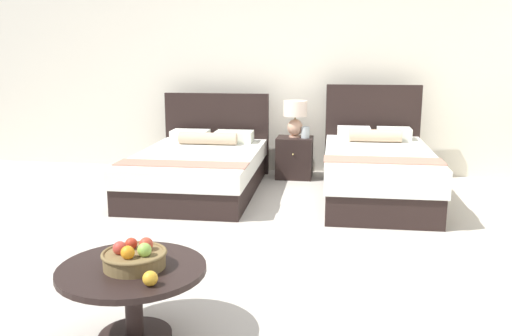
{
  "coord_description": "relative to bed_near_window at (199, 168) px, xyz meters",
  "views": [
    {
      "loc": [
        0.64,
        -4.41,
        1.63
      ],
      "look_at": [
        -0.15,
        0.47,
        0.56
      ],
      "focal_mm": 38.41,
      "sensor_mm": 36.0,
      "label": 1
    }
  ],
  "objects": [
    {
      "name": "loose_apple",
      "position": [
        0.7,
        -3.57,
        0.21
      ],
      "size": [
        0.08,
        0.08,
        0.08
      ],
      "color": "gold",
      "rests_on": "coffee_table"
    },
    {
      "name": "vase",
      "position": [
        1.17,
        0.82,
        0.33
      ],
      "size": [
        0.11,
        0.11,
        0.15
      ],
      "color": "silver",
      "rests_on": "nightstand"
    },
    {
      "name": "nightstand",
      "position": [
        1.04,
        0.86,
        -0.0
      ],
      "size": [
        0.46,
        0.42,
        0.53
      ],
      "color": "black",
      "rests_on": "ground"
    },
    {
      "name": "bed_near_window",
      "position": [
        0.0,
        0.0,
        0.0
      ],
      "size": [
        1.43,
        2.22,
        1.07
      ],
      "color": "black",
      "rests_on": "ground"
    },
    {
      "name": "wall_back",
      "position": [
        1.02,
        1.33,
        1.08
      ],
      "size": [
        10.3,
        0.12,
        2.7
      ],
      "primitive_type": "cube",
      "color": "silver",
      "rests_on": "ground"
    },
    {
      "name": "ground_plane",
      "position": [
        1.02,
        -1.66,
        -0.28
      ],
      "size": [
        10.3,
        9.58,
        0.02
      ],
      "primitive_type": "cube",
      "color": "#B9B2A7"
    },
    {
      "name": "fruit_bowl",
      "position": [
        0.53,
        -3.35,
        0.23
      ],
      "size": [
        0.37,
        0.37,
        0.16
      ],
      "color": "brown",
      "rests_on": "coffee_table"
    },
    {
      "name": "coffee_table",
      "position": [
        0.5,
        -3.34,
        0.07
      ],
      "size": [
        0.84,
        0.84,
        0.44
      ],
      "color": "black",
      "rests_on": "ground"
    },
    {
      "name": "bed_near_corner",
      "position": [
        2.03,
        -0.01,
        0.05
      ],
      "size": [
        1.21,
        2.15,
        1.2
      ],
      "color": "black",
      "rests_on": "ground"
    },
    {
      "name": "table_lamp",
      "position": [
        1.04,
        0.88,
        0.55
      ],
      "size": [
        0.3,
        0.3,
        0.47
      ],
      "color": "tan",
      "rests_on": "nightstand"
    }
  ]
}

